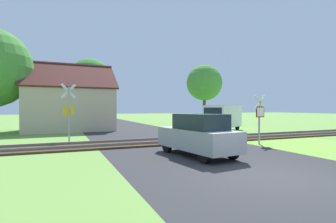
# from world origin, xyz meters

# --- Properties ---
(ground_plane) EXTENTS (160.00, 160.00, 0.00)m
(ground_plane) POSITION_xyz_m (0.00, 0.00, 0.00)
(ground_plane) COLOR #6B9942
(road_asphalt) EXTENTS (8.08, 80.00, 0.01)m
(road_asphalt) POSITION_xyz_m (0.00, 2.00, 0.00)
(road_asphalt) COLOR #2D2D30
(road_asphalt) RESTS_ON ground
(rail_track) EXTENTS (60.00, 2.60, 0.22)m
(rail_track) POSITION_xyz_m (0.00, 8.20, 0.06)
(rail_track) COLOR #422D1E
(rail_track) RESTS_ON ground
(stop_sign_near) EXTENTS (0.88, 0.16, 2.78)m
(stop_sign_near) POSITION_xyz_m (4.57, 5.64, 1.62)
(stop_sign_near) COLOR #9E9EA5
(stop_sign_near) RESTS_ON ground
(crossing_sign_far) EXTENTS (0.85, 0.26, 3.43)m
(crossing_sign_far) POSITION_xyz_m (-5.27, 10.15, 1.94)
(crossing_sign_far) COLOR #9E9EA5
(crossing_sign_far) RESTS_ON ground
(house) EXTENTS (7.97, 6.26, 6.03)m
(house) POSITION_xyz_m (-5.00, 19.23, 2.06)
(house) COLOR #C6B293
(house) RESTS_ON ground
(tree_far) EXTENTS (4.43, 4.43, 7.35)m
(tree_far) POSITION_xyz_m (10.93, 22.51, 5.12)
(tree_far) COLOR #513823
(tree_far) RESTS_ON ground
(tree_center) EXTENTS (4.52, 4.52, 6.90)m
(tree_center) POSITION_xyz_m (-2.91, 21.15, 4.63)
(tree_center) COLOR #513823
(tree_center) RESTS_ON ground
(mail_truck) EXTENTS (5.13, 4.19, 2.24)m
(mail_truck) POSITION_xyz_m (7.40, 13.43, 1.24)
(mail_truck) COLOR white
(mail_truck) RESTS_ON ground
(parked_car) EXTENTS (2.16, 4.18, 1.78)m
(parked_car) POSITION_xyz_m (-0.37, 3.81, 0.89)
(parked_car) COLOR #99999E
(parked_car) RESTS_ON ground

